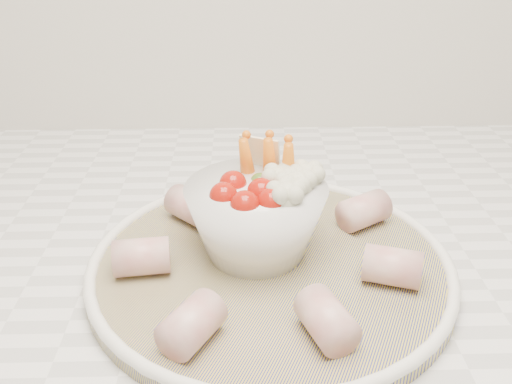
{
  "coord_description": "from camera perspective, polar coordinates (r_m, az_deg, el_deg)",
  "views": [
    {
      "loc": [
        -0.18,
        0.87,
        1.26
      ],
      "look_at": [
        -0.17,
        1.36,
        1.0
      ],
      "focal_mm": 40.0,
      "sensor_mm": 36.0,
      "label": 1
    }
  ],
  "objects": [
    {
      "name": "serving_platter",
      "position": [
        0.58,
        1.46,
        -7.26
      ],
      "size": [
        0.48,
        0.48,
        0.02
      ],
      "color": "navy",
      "rests_on": "kitchen_counter"
    },
    {
      "name": "veggie_bowl",
      "position": [
        0.57,
        0.26,
        -2.22
      ],
      "size": [
        0.14,
        0.14,
        0.11
      ],
      "color": "white",
      "rests_on": "serving_platter"
    },
    {
      "name": "cured_meat_rolls",
      "position": [
        0.57,
        1.37,
        -5.38
      ],
      "size": [
        0.3,
        0.31,
        0.04
      ],
      "color": "#C05B58",
      "rests_on": "serving_platter"
    }
  ]
}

